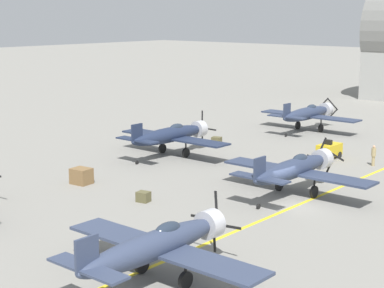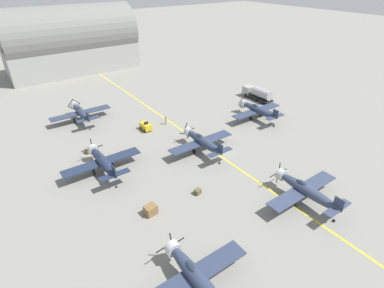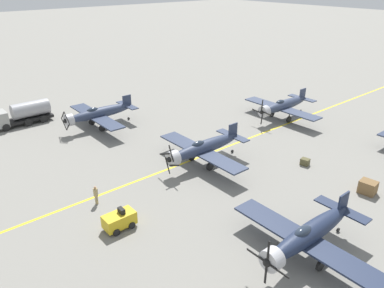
{
  "view_description": "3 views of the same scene",
  "coord_description": "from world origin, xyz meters",
  "px_view_note": "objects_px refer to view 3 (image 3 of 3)",
  "views": [
    {
      "loc": [
        22.51,
        -37.47,
        13.22
      ],
      "look_at": [
        -9.41,
        -0.27,
        3.2
      ],
      "focal_mm": 60.0,
      "sensor_mm": 36.0,
      "label": 1
    },
    {
      "loc": [
        -28.26,
        -32.19,
        27.02
      ],
      "look_at": [
        -3.78,
        2.09,
        2.28
      ],
      "focal_mm": 28.0,
      "sensor_mm": 36.0,
      "label": 2
    },
    {
      "loc": [
        -28.75,
        26.42,
        19.15
      ],
      "look_at": [
        -1.48,
        3.66,
        2.86
      ],
      "focal_mm": 35.0,
      "sensor_mm": 36.0,
      "label": 3
    }
  ],
  "objects_px": {
    "airplane_mid_center": "(203,148)",
    "fuel_tanker": "(21,114)",
    "airplane_mid_left": "(308,235)",
    "airplane_mid_right": "(98,113)",
    "airplane_near_center": "(283,106)",
    "tow_tractor": "(119,220)",
    "ground_crew_walking": "(96,194)",
    "supply_crate_outboard": "(368,187)",
    "supply_crate_by_tanker": "(305,162)"
  },
  "relations": [
    {
      "from": "fuel_tanker",
      "to": "tow_tractor",
      "type": "xyz_separation_m",
      "value": [
        -29.07,
        1.37,
        -0.72
      ]
    },
    {
      "from": "airplane_near_center",
      "to": "fuel_tanker",
      "type": "xyz_separation_m",
      "value": [
        21.74,
        29.3,
        -0.5
      ]
    },
    {
      "from": "tow_tractor",
      "to": "supply_crate_by_tanker",
      "type": "height_order",
      "value": "tow_tractor"
    },
    {
      "from": "airplane_near_center",
      "to": "supply_crate_outboard",
      "type": "bearing_deg",
      "value": 146.35
    },
    {
      "from": "fuel_tanker",
      "to": "supply_crate_outboard",
      "type": "xyz_separation_m",
      "value": [
        -39.45,
        -19.47,
        -0.88
      ]
    },
    {
      "from": "tow_tractor",
      "to": "ground_crew_walking",
      "type": "height_order",
      "value": "ground_crew_walking"
    },
    {
      "from": "airplane_mid_center",
      "to": "fuel_tanker",
      "type": "bearing_deg",
      "value": 32.93
    },
    {
      "from": "airplane_mid_right",
      "to": "airplane_mid_left",
      "type": "height_order",
      "value": "airplane_mid_left"
    },
    {
      "from": "airplane_mid_left",
      "to": "fuel_tanker",
      "type": "distance_m",
      "value": 41.54
    },
    {
      "from": "airplane_mid_right",
      "to": "airplane_mid_center",
      "type": "height_order",
      "value": "airplane_mid_center"
    },
    {
      "from": "airplane_mid_right",
      "to": "airplane_mid_center",
      "type": "bearing_deg",
      "value": -150.88
    },
    {
      "from": "airplane_mid_right",
      "to": "airplane_mid_left",
      "type": "relative_size",
      "value": 1.0
    },
    {
      "from": "airplane_mid_center",
      "to": "supply_crate_by_tanker",
      "type": "bearing_deg",
      "value": -121.96
    },
    {
      "from": "airplane_mid_right",
      "to": "fuel_tanker",
      "type": "bearing_deg",
      "value": 60.93
    },
    {
      "from": "ground_crew_walking",
      "to": "supply_crate_outboard",
      "type": "xyz_separation_m",
      "value": [
        -14.82,
        -20.68,
        -0.39
      ]
    },
    {
      "from": "airplane_mid_center",
      "to": "airplane_mid_right",
      "type": "bearing_deg",
      "value": 20.75
    },
    {
      "from": "tow_tractor",
      "to": "supply_crate_outboard",
      "type": "xyz_separation_m",
      "value": [
        -10.38,
        -20.84,
        -0.16
      ]
    },
    {
      "from": "fuel_tanker",
      "to": "tow_tractor",
      "type": "bearing_deg",
      "value": 177.3
    },
    {
      "from": "airplane_mid_center",
      "to": "ground_crew_walking",
      "type": "relative_size",
      "value": 6.47
    },
    {
      "from": "airplane_mid_right",
      "to": "tow_tractor",
      "type": "distance_m",
      "value": 23.03
    },
    {
      "from": "supply_crate_by_tanker",
      "to": "fuel_tanker",
      "type": "bearing_deg",
      "value": 31.52
    },
    {
      "from": "airplane_near_center",
      "to": "tow_tractor",
      "type": "relative_size",
      "value": 4.62
    },
    {
      "from": "airplane_mid_right",
      "to": "fuel_tanker",
      "type": "height_order",
      "value": "airplane_mid_right"
    },
    {
      "from": "airplane_mid_center",
      "to": "tow_tractor",
      "type": "xyz_separation_m",
      "value": [
        -4.06,
        12.69,
        -1.22
      ]
    },
    {
      "from": "airplane_near_center",
      "to": "airplane_mid_left",
      "type": "distance_m",
      "value": 29.1
    },
    {
      "from": "airplane_mid_center",
      "to": "supply_crate_outboard",
      "type": "relative_size",
      "value": 7.98
    },
    {
      "from": "ground_crew_walking",
      "to": "supply_crate_by_tanker",
      "type": "xyz_separation_m",
      "value": [
        -7.63,
        -21.0,
        -0.64
      ]
    },
    {
      "from": "airplane_mid_left",
      "to": "supply_crate_outboard",
      "type": "distance_m",
      "value": 12.25
    },
    {
      "from": "airplane_mid_center",
      "to": "fuel_tanker",
      "type": "relative_size",
      "value": 1.5
    },
    {
      "from": "fuel_tanker",
      "to": "supply_crate_outboard",
      "type": "bearing_deg",
      "value": -153.74
    },
    {
      "from": "fuel_tanker",
      "to": "ground_crew_walking",
      "type": "xyz_separation_m",
      "value": [
        -24.63,
        1.21,
        -0.5
      ]
    },
    {
      "from": "airplane_near_center",
      "to": "airplane_mid_right",
      "type": "distance_m",
      "value": 25.7
    },
    {
      "from": "airplane_mid_left",
      "to": "supply_crate_outboard",
      "type": "bearing_deg",
      "value": -72.66
    },
    {
      "from": "ground_crew_walking",
      "to": "airplane_near_center",
      "type": "bearing_deg",
      "value": -84.58
    },
    {
      "from": "airplane_mid_center",
      "to": "tow_tractor",
      "type": "relative_size",
      "value": 4.62
    },
    {
      "from": "airplane_near_center",
      "to": "supply_crate_outboard",
      "type": "xyz_separation_m",
      "value": [
        -17.71,
        9.83,
        -1.39
      ]
    },
    {
      "from": "airplane_mid_right",
      "to": "airplane_mid_left",
      "type": "distance_m",
      "value": 32.97
    },
    {
      "from": "airplane_near_center",
      "to": "airplane_mid_center",
      "type": "relative_size",
      "value": 1.0
    },
    {
      "from": "tow_tractor",
      "to": "ground_crew_walking",
      "type": "distance_m",
      "value": 4.45
    },
    {
      "from": "tow_tractor",
      "to": "supply_crate_outboard",
      "type": "height_order",
      "value": "tow_tractor"
    },
    {
      "from": "airplane_mid_left",
      "to": "supply_crate_outboard",
      "type": "relative_size",
      "value": 7.98
    },
    {
      "from": "airplane_mid_center",
      "to": "tow_tractor",
      "type": "bearing_deg",
      "value": 116.33
    },
    {
      "from": "airplane_mid_left",
      "to": "airplane_mid_right",
      "type": "bearing_deg",
      "value": 10.17
    },
    {
      "from": "airplane_mid_center",
      "to": "ground_crew_walking",
      "type": "height_order",
      "value": "airplane_mid_center"
    },
    {
      "from": "supply_crate_by_tanker",
      "to": "supply_crate_outboard",
      "type": "height_order",
      "value": "supply_crate_outboard"
    },
    {
      "from": "supply_crate_by_tanker",
      "to": "supply_crate_outboard",
      "type": "xyz_separation_m",
      "value": [
        -7.19,
        0.32,
        0.26
      ]
    },
    {
      "from": "supply_crate_by_tanker",
      "to": "airplane_mid_left",
      "type": "bearing_deg",
      "value": 124.8
    },
    {
      "from": "airplane_near_center",
      "to": "supply_crate_by_tanker",
      "type": "xyz_separation_m",
      "value": [
        -10.52,
        9.52,
        -1.64
      ]
    },
    {
      "from": "airplane_mid_right",
      "to": "airplane_mid_center",
      "type": "distance_m",
      "value": 17.49
    },
    {
      "from": "airplane_mid_center",
      "to": "airplane_mid_left",
      "type": "bearing_deg",
      "value": 174.66
    }
  ]
}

